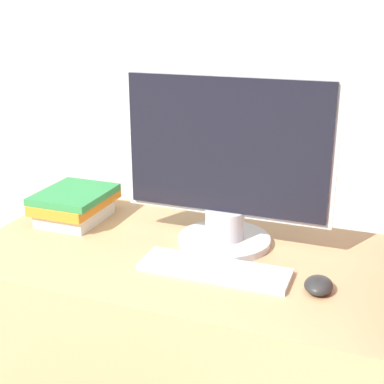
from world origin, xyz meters
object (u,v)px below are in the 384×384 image
at_px(keyboard, 214,270).
at_px(book_stack, 75,204).
at_px(mouse, 319,285).
at_px(monitor, 226,166).

relative_size(keyboard, book_stack, 1.47).
relative_size(keyboard, mouse, 4.50).
bearing_deg(monitor, mouse, -32.24).
xyz_separation_m(mouse, book_stack, (-0.76, 0.18, 0.03)).
bearing_deg(book_stack, monitor, -0.81).
relative_size(mouse, book_stack, 0.33).
relative_size(monitor, keyboard, 1.53).
distance_m(monitor, book_stack, 0.51).
height_order(monitor, book_stack, monitor).
xyz_separation_m(keyboard, mouse, (0.25, -0.01, 0.01)).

